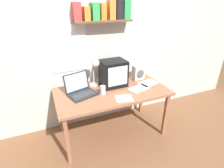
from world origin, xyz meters
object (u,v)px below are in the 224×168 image
at_px(loose_paper_near_laptop, 124,98).
at_px(space_heater, 138,72).
at_px(loose_paper_near_monitor, 148,83).
at_px(corner_desk, 112,94).
at_px(desk_lamp, 95,67).
at_px(open_notebook, 139,88).
at_px(crt_monitor, 113,73).
at_px(laptop, 80,89).
at_px(juice_glass, 103,90).

bearing_deg(loose_paper_near_laptop, space_heater, 45.14).
bearing_deg(loose_paper_near_monitor, corner_desk, -178.37).
xyz_separation_m(desk_lamp, space_heater, (0.70, -0.00, -0.18)).
relative_size(open_notebook, loose_paper_near_laptop, 1.31).
height_order(desk_lamp, loose_paper_near_laptop, desk_lamp).
height_order(crt_monitor, laptop, crt_monitor).
xyz_separation_m(corner_desk, loose_paper_near_laptop, (0.06, -0.26, 0.06)).
bearing_deg(laptop, space_heater, -9.19).
distance_m(corner_desk, juice_glass, 0.19).
height_order(corner_desk, space_heater, space_heater).
height_order(crt_monitor, juice_glass, crt_monitor).
relative_size(laptop, loose_paper_near_laptop, 1.71).
xyz_separation_m(laptop, juice_glass, (0.28, -0.12, -0.02)).
bearing_deg(crt_monitor, juice_glass, -142.32).
height_order(laptop, loose_paper_near_laptop, laptop).
distance_m(desk_lamp, space_heater, 0.72).
xyz_separation_m(laptop, space_heater, (0.96, 0.13, 0.04)).
relative_size(crt_monitor, space_heater, 1.71).
xyz_separation_m(crt_monitor, loose_paper_near_monitor, (0.52, -0.14, -0.18)).
bearing_deg(loose_paper_near_monitor, open_notebook, -154.90).
bearing_deg(loose_paper_near_laptop, desk_lamp, 115.00).
distance_m(desk_lamp, loose_paper_near_monitor, 0.84).
bearing_deg(loose_paper_near_monitor, loose_paper_near_laptop, -153.09).
distance_m(crt_monitor, open_notebook, 0.42).
bearing_deg(crt_monitor, space_heater, 5.59).
relative_size(corner_desk, loose_paper_near_monitor, 5.09).
relative_size(loose_paper_near_laptop, loose_paper_near_monitor, 0.82).
distance_m(space_heater, open_notebook, 0.36).
bearing_deg(open_notebook, corner_desk, 167.32).
height_order(corner_desk, open_notebook, open_notebook).
xyz_separation_m(crt_monitor, open_notebook, (0.30, -0.24, -0.18)).
bearing_deg(juice_glass, loose_paper_near_laptop, -46.65).
relative_size(crt_monitor, juice_glass, 3.26).
relative_size(crt_monitor, laptop, 0.88).
bearing_deg(space_heater, corner_desk, -163.34).
bearing_deg(desk_lamp, corner_desk, -69.08).
bearing_deg(crt_monitor, desk_lamp, 162.94).
xyz_separation_m(loose_paper_near_laptop, loose_paper_near_monitor, (0.54, 0.27, 0.00)).
relative_size(desk_lamp, loose_paper_near_laptop, 1.66).
bearing_deg(desk_lamp, laptop, -167.61).
bearing_deg(space_heater, laptop, -177.56).
relative_size(laptop, juice_glass, 3.70).
bearing_deg(juice_glass, crt_monitor, 40.01).
xyz_separation_m(corner_desk, desk_lamp, (-0.16, 0.22, 0.35)).
relative_size(crt_monitor, loose_paper_near_laptop, 1.51).
xyz_separation_m(space_heater, open_notebook, (-0.15, -0.30, -0.11)).
relative_size(juice_glass, loose_paper_near_monitor, 0.38).
bearing_deg(juice_glass, loose_paper_near_monitor, 4.24).
xyz_separation_m(juice_glass, loose_paper_near_monitor, (0.75, 0.06, -0.05)).
distance_m(corner_desk, laptop, 0.45).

